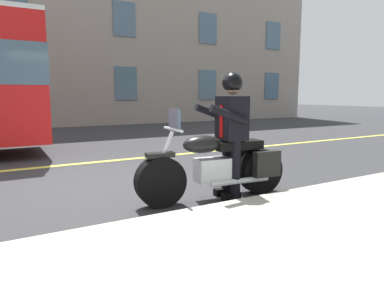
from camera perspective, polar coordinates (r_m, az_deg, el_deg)
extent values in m
plane|color=#333335|center=(5.74, -12.50, -6.55)|extent=(80.00, 80.00, 0.00)
cube|color=#E5DB4C|center=(7.63, -16.93, -3.04)|extent=(60.00, 0.16, 0.01)
cylinder|color=black|center=(4.47, -5.25, -6.24)|extent=(0.68, 0.26, 0.66)
cylinder|color=black|center=(5.17, 11.24, -4.38)|extent=(0.68, 0.26, 0.66)
cube|color=silver|center=(4.76, 3.89, -4.21)|extent=(0.58, 0.33, 0.32)
ellipsoid|color=black|center=(4.61, 1.74, -0.06)|extent=(0.58, 0.33, 0.24)
cube|color=black|center=(4.88, 7.55, -0.15)|extent=(0.72, 0.34, 0.12)
cube|color=black|center=(4.94, 12.30, -3.22)|extent=(0.41, 0.16, 0.36)
cube|color=black|center=(5.29, 9.46, -2.40)|extent=(0.41, 0.16, 0.36)
cylinder|color=silver|center=(4.41, -5.05, -2.81)|extent=(0.35, 0.08, 0.76)
cylinder|color=silver|center=(4.41, -3.16, 2.45)|extent=(0.09, 0.60, 0.04)
cube|color=black|center=(4.39, -5.31, -1.81)|extent=(0.37, 0.19, 0.06)
cylinder|color=silver|center=(4.81, 7.95, -6.10)|extent=(0.90, 0.16, 0.08)
cube|color=slate|center=(4.41, -2.93, 4.01)|extent=(0.07, 0.32, 0.28)
cylinder|color=black|center=(4.78, 7.22, -4.20)|extent=(0.14, 0.14, 0.84)
cube|color=black|center=(4.84, 6.53, -8.55)|extent=(0.27, 0.13, 0.10)
cylinder|color=black|center=(4.98, 5.77, -3.68)|extent=(0.14, 0.14, 0.84)
cube|color=black|center=(5.04, 5.12, -7.86)|extent=(0.27, 0.13, 0.10)
cube|color=black|center=(4.78, 6.61, 4.29)|extent=(0.35, 0.43, 0.60)
cube|color=red|center=(4.71, 4.93, 3.76)|extent=(0.03, 0.07, 0.44)
cylinder|color=black|center=(4.50, 6.10, 4.83)|extent=(0.56, 0.15, 0.28)
cylinder|color=black|center=(4.88, 3.47, 5.11)|extent=(0.56, 0.15, 0.28)
sphere|color=tan|center=(4.78, 6.70, 9.44)|extent=(0.22, 0.22, 0.22)
sphere|color=black|center=(4.78, 6.71, 10.04)|extent=(0.28, 0.28, 0.28)
cube|color=gray|center=(20.55, -14.06, 19.80)|extent=(23.36, 6.00, 11.37)
cube|color=slate|center=(22.08, 13.07, 9.36)|extent=(1.10, 0.06, 1.60)
cube|color=slate|center=(19.24, 2.60, 9.77)|extent=(1.10, 0.06, 1.60)
cube|color=slate|center=(17.22, -10.89, 9.83)|extent=(1.10, 0.06, 1.60)
cube|color=slate|center=(16.33, -26.82, 9.22)|extent=(1.10, 0.06, 1.60)
cube|color=slate|center=(22.36, 13.32, 17.06)|extent=(1.10, 0.06, 1.60)
cube|color=slate|center=(19.56, 2.66, 18.59)|extent=(1.10, 0.06, 1.60)
cube|color=slate|center=(17.58, -11.17, 19.65)|extent=(1.10, 0.06, 1.60)
cube|color=slate|center=(16.71, -27.51, 19.54)|extent=(1.10, 0.06, 1.60)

